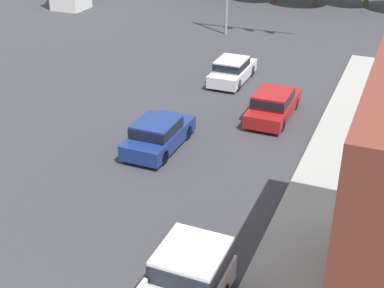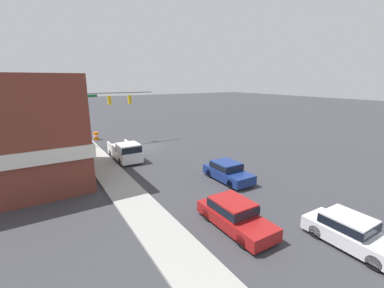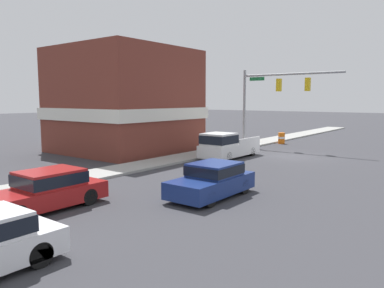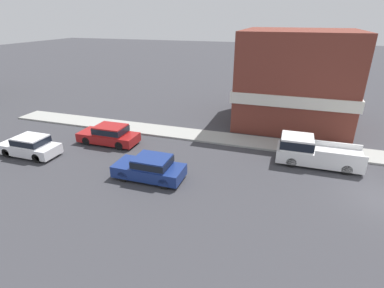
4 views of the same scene
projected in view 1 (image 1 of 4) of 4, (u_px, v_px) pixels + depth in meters
name	position (u px, v px, depth m)	size (l,w,h in m)	color
car_lead	(158.00, 134.00, 24.31)	(1.89, 4.26, 1.45)	black
car_oncoming	(273.00, 104.00, 27.33)	(1.86, 4.63, 1.48)	black
car_second_ahead	(232.00, 70.00, 31.95)	(1.77, 4.25, 1.45)	black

